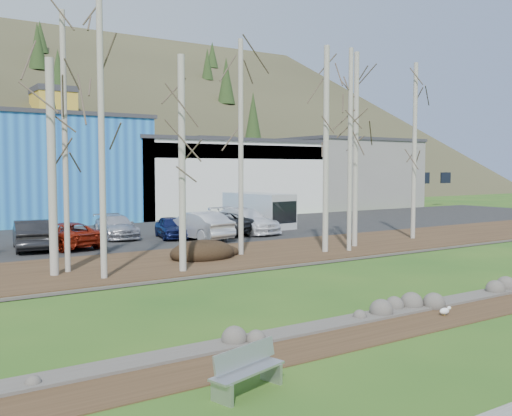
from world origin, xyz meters
TOP-DOWN VIEW (x-y plane):
  - dirt_strip at (0.00, 2.10)m, footprint 80.00×1.80m
  - near_bank_rocks at (0.00, 3.10)m, footprint 80.00×0.80m
  - river at (0.00, 7.20)m, footprint 80.00×8.00m
  - far_bank_rocks at (0.00, 11.30)m, footprint 80.00×0.80m
  - far_bank at (0.00, 14.50)m, footprint 80.00×7.00m
  - parking_lot at (0.00, 25.00)m, footprint 80.00×14.00m
  - building_blue at (-6.00, 39.00)m, footprint 20.40×12.24m
  - building_white at (12.00, 38.98)m, footprint 18.36×12.24m
  - building_grey at (28.00, 39.00)m, footprint 14.28×12.24m
  - bench_intact at (-8.03, 0.59)m, footprint 1.73×0.93m
  - seagull at (-0.42, 2.11)m, footprint 0.39×0.20m
  - dirt_mound at (-1.69, 14.38)m, footprint 3.08×2.18m
  - birch_1 at (-7.70, 14.30)m, footprint 0.21×0.21m
  - birch_2 at (-8.32, 13.84)m, footprint 0.32×0.32m
  - birch_3 at (-6.93, 12.24)m, footprint 0.23×0.23m
  - birch_4 at (-3.84, 11.98)m, footprint 0.27×0.27m
  - birch_5 at (0.36, 14.40)m, footprint 0.23×0.23m
  - birch_6 at (5.48, 12.56)m, footprint 0.22×0.22m
  - birch_7 at (4.27, 12.93)m, footprint 0.28×0.28m
  - birch_8 at (6.83, 13.61)m, footprint 0.26×0.26m
  - birch_9 at (11.98, 14.24)m, footprint 0.25×0.25m
  - car_1 at (-7.56, 21.49)m, footprint 2.20×4.74m
  - car_2 at (-5.97, 21.30)m, footprint 3.11×5.05m
  - car_3 at (-2.38, 23.90)m, footprint 2.18×4.70m
  - car_4 at (0.30, 22.01)m, footprint 2.29×3.98m
  - car_5 at (1.22, 20.50)m, footprint 2.38×5.07m
  - car_6 at (3.16, 21.97)m, footprint 4.18×5.50m
  - car_7 at (5.25, 21.89)m, footprint 2.84×5.62m
  - van_white at (7.96, 24.16)m, footprint 2.81×5.57m

SIDE VIEW (x-z plane):
  - near_bank_rocks at x=0.00m, z-range -0.25..0.25m
  - river at x=0.00m, z-range -0.45..0.45m
  - far_bank_rocks at x=0.00m, z-range -0.23..0.23m
  - dirt_strip at x=0.00m, z-range 0.00..0.03m
  - parking_lot at x=0.00m, z-range 0.00..0.14m
  - far_bank at x=0.00m, z-range 0.00..0.15m
  - seagull at x=-0.42m, z-range 0.02..0.30m
  - bench_intact at x=-8.03m, z-range 0.00..0.83m
  - dirt_mound at x=-1.69m, z-range 0.15..0.75m
  - car_4 at x=0.30m, z-range 0.14..1.41m
  - car_2 at x=-5.97m, z-range 0.14..1.45m
  - car_3 at x=-2.38m, z-range 0.14..1.47m
  - car_6 at x=3.16m, z-range 0.14..1.53m
  - car_1 at x=-7.56m, z-range 0.14..1.65m
  - car_7 at x=5.25m, z-range 0.14..1.71m
  - car_5 at x=1.22m, z-range 0.14..1.75m
  - van_white at x=7.96m, z-range 0.14..2.49m
  - building_white at x=12.00m, z-range 0.01..6.81m
  - building_grey at x=28.00m, z-range 0.01..7.31m
  - building_blue at x=-6.00m, z-range 0.01..8.31m
  - birch_2 at x=-8.32m, z-range 0.15..8.29m
  - birch_4 at x=-3.84m, z-range 0.15..8.59m
  - birch_6 at x=5.48m, z-range 0.15..10.00m
  - birch_7 at x=4.27m, z-range 0.15..10.03m
  - birch_8 at x=6.83m, z-range 0.15..10.12m
  - birch_5 at x=0.36m, z-range 0.15..10.14m
  - birch_9 at x=11.98m, z-range 0.15..10.19m
  - birch_1 at x=-7.70m, z-range 0.15..10.23m
  - birch_3 at x=-6.93m, z-range 0.15..10.31m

